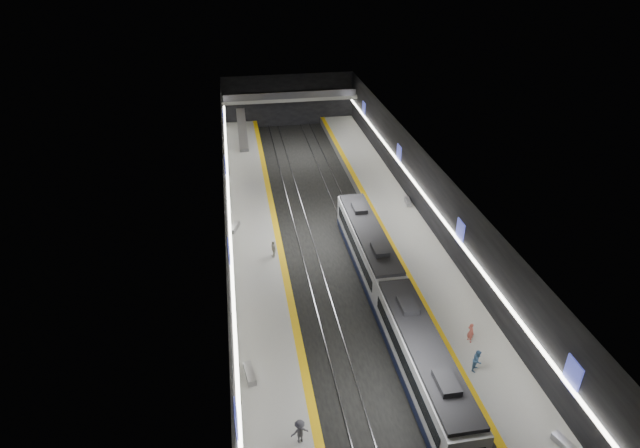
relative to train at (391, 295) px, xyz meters
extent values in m
plane|color=black|center=(-2.50, 12.72, -2.20)|extent=(70.00, 70.00, 0.00)
cube|color=beige|center=(-2.50, 12.72, 5.80)|extent=(20.00, 70.00, 0.04)
cube|color=black|center=(-12.50, 12.72, 1.80)|extent=(0.04, 70.00, 8.00)
cube|color=black|center=(7.50, 12.72, 1.80)|extent=(0.04, 70.00, 8.00)
cube|color=black|center=(-2.50, 47.72, 1.80)|extent=(20.00, 0.04, 8.00)
cube|color=slate|center=(-10.00, 12.72, -1.70)|extent=(5.00, 70.00, 1.00)
cube|color=#A8A8A3|center=(-10.00, 12.72, -1.19)|extent=(5.00, 70.00, 0.02)
cube|color=yellow|center=(-7.80, 12.72, -1.18)|extent=(0.60, 70.00, 0.02)
cube|color=slate|center=(5.00, 12.72, -1.70)|extent=(5.00, 70.00, 1.00)
cube|color=#A8A8A3|center=(5.00, 12.72, -1.19)|extent=(5.00, 70.00, 0.02)
cube|color=yellow|center=(2.80, 12.72, -1.18)|extent=(0.60, 70.00, 0.02)
cube|color=gray|center=(-5.72, 12.72, -2.14)|extent=(0.08, 70.00, 0.12)
cube|color=gray|center=(-4.28, 12.72, -2.14)|extent=(0.08, 70.00, 0.12)
cube|color=gray|center=(-0.72, 12.72, -2.14)|extent=(0.08, 70.00, 0.12)
cube|color=gray|center=(0.72, 12.72, -2.14)|extent=(0.08, 70.00, 0.12)
cube|color=black|center=(0.00, -7.50, -1.45)|extent=(2.65, 15.00, 0.80)
cube|color=silver|center=(0.00, -7.50, 0.20)|extent=(2.65, 15.00, 2.50)
cube|color=black|center=(0.00, -7.50, 1.60)|extent=(2.44, 14.25, 0.30)
cube|color=black|center=(0.00, -7.50, 0.25)|extent=(2.69, 13.20, 1.00)
cube|color=black|center=(0.00, 7.50, -1.45)|extent=(2.65, 15.00, 0.80)
cube|color=silver|center=(0.00, 7.50, 0.20)|extent=(2.65, 15.00, 2.50)
cube|color=black|center=(0.00, 7.50, 1.60)|extent=(2.44, 14.25, 0.30)
cube|color=black|center=(0.00, 7.50, 0.25)|extent=(2.69, 13.20, 1.00)
cube|color=black|center=(0.00, -0.02, 0.15)|extent=(1.85, 0.05, 1.20)
cube|color=#3E45BA|center=(-12.42, -12.28, 2.30)|extent=(0.10, 1.50, 2.20)
cube|color=#3E45BA|center=(-12.42, 4.72, 2.30)|extent=(0.10, 1.50, 2.20)
cube|color=#3E45BA|center=(-12.42, 22.72, 2.30)|extent=(0.10, 1.50, 2.20)
cube|color=#3E45BA|center=(-12.42, 39.72, 2.30)|extent=(0.10, 1.50, 2.20)
cube|color=#3E45BA|center=(7.42, -12.28, 2.30)|extent=(0.10, 1.50, 2.20)
cube|color=#3E45BA|center=(7.42, 4.72, 2.30)|extent=(0.10, 1.50, 2.20)
cube|color=#3E45BA|center=(7.42, 22.72, 2.30)|extent=(0.10, 1.50, 2.20)
cube|color=#3E45BA|center=(7.42, 39.72, 2.30)|extent=(0.10, 1.50, 2.20)
cube|color=white|center=(-12.30, 12.72, 1.60)|extent=(0.25, 68.60, 0.12)
cube|color=white|center=(7.30, 12.72, 1.60)|extent=(0.25, 68.60, 0.12)
cube|color=gray|center=(-2.50, 45.72, 2.80)|extent=(20.00, 3.00, 0.50)
cube|color=#47474C|center=(-2.50, 44.27, 3.55)|extent=(19.60, 0.08, 1.00)
cube|color=#99999E|center=(-10.00, 38.72, 0.70)|extent=(1.20, 7.50, 3.92)
cube|color=#99999E|center=(-11.56, -5.63, -0.95)|extent=(0.84, 2.07, 0.49)
cube|color=#99999E|center=(-11.95, 14.64, -0.96)|extent=(1.16, 2.03, 0.48)
cube|color=#99999E|center=(6.48, -14.54, -0.96)|extent=(1.09, 1.99, 0.47)
cube|color=#99999E|center=(7.00, 17.14, -0.97)|extent=(0.72, 1.88, 0.45)
imported|color=#C05647|center=(4.63, -4.84, -0.38)|extent=(0.53, 0.67, 1.62)
imported|color=teal|center=(3.92, -7.64, -0.34)|extent=(1.04, 1.05, 1.71)
imported|color=silver|center=(-8.54, 9.02, -0.38)|extent=(0.68, 1.04, 1.64)
imported|color=#46464F|center=(-8.89, -11.37, -0.35)|extent=(1.20, 0.83, 1.69)
camera|label=1|loc=(-11.30, -32.55, 25.89)|focal=30.00mm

